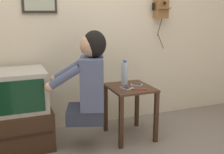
{
  "coord_description": "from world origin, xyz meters",
  "views": [
    {
      "loc": [
        -0.79,
        -2.08,
        1.36
      ],
      "look_at": [
        0.21,
        0.51,
        0.71
      ],
      "focal_mm": 45.0,
      "sensor_mm": 36.0,
      "label": 1
    }
  ],
  "objects_px": {
    "water_bottle": "(125,73)",
    "toothbrush": "(137,89)",
    "cell_phone_held": "(126,88)",
    "cell_phone_spare": "(137,85)",
    "person": "(89,78)",
    "wall_phone_antique": "(161,5)",
    "television": "(20,90)"
  },
  "relations": [
    {
      "from": "cell_phone_spare",
      "to": "water_bottle",
      "type": "bearing_deg",
      "value": 71.95
    },
    {
      "from": "cell_phone_held",
      "to": "cell_phone_spare",
      "type": "xyz_separation_m",
      "value": [
        0.17,
        0.09,
        0.0
      ]
    },
    {
      "from": "person",
      "to": "cell_phone_held",
      "type": "height_order",
      "value": "person"
    },
    {
      "from": "cell_phone_held",
      "to": "cell_phone_spare",
      "type": "relative_size",
      "value": 0.99
    },
    {
      "from": "wall_phone_antique",
      "to": "cell_phone_held",
      "type": "bearing_deg",
      "value": -143.08
    },
    {
      "from": "television",
      "to": "cell_phone_spare",
      "type": "height_order",
      "value": "television"
    },
    {
      "from": "wall_phone_antique",
      "to": "toothbrush",
      "type": "distance_m",
      "value": 1.2
    },
    {
      "from": "cell_phone_held",
      "to": "toothbrush",
      "type": "bearing_deg",
      "value": -53.38
    },
    {
      "from": "television",
      "to": "wall_phone_antique",
      "type": "xyz_separation_m",
      "value": [
        1.73,
        0.27,
        0.84
      ]
    },
    {
      "from": "cell_phone_held",
      "to": "toothbrush",
      "type": "relative_size",
      "value": 0.87
    },
    {
      "from": "water_bottle",
      "to": "person",
      "type": "bearing_deg",
      "value": -155.99
    },
    {
      "from": "wall_phone_antique",
      "to": "water_bottle",
      "type": "xyz_separation_m",
      "value": [
        -0.63,
        -0.34,
        -0.74
      ]
    },
    {
      "from": "television",
      "to": "cell_phone_spare",
      "type": "xyz_separation_m",
      "value": [
        1.2,
        -0.16,
        -0.02
      ]
    },
    {
      "from": "toothbrush",
      "to": "person",
      "type": "bearing_deg",
      "value": 102.79
    },
    {
      "from": "water_bottle",
      "to": "toothbrush",
      "type": "bearing_deg",
      "value": -81.62
    },
    {
      "from": "television",
      "to": "toothbrush",
      "type": "height_order",
      "value": "television"
    },
    {
      "from": "water_bottle",
      "to": "wall_phone_antique",
      "type": "bearing_deg",
      "value": 28.57
    },
    {
      "from": "water_bottle",
      "to": "toothbrush",
      "type": "xyz_separation_m",
      "value": [
        0.04,
        -0.25,
        -0.12
      ]
    },
    {
      "from": "water_bottle",
      "to": "toothbrush",
      "type": "height_order",
      "value": "water_bottle"
    },
    {
      "from": "television",
      "to": "cell_phone_spare",
      "type": "bearing_deg",
      "value": -7.77
    },
    {
      "from": "person",
      "to": "wall_phone_antique",
      "type": "height_order",
      "value": "wall_phone_antique"
    },
    {
      "from": "person",
      "to": "wall_phone_antique",
      "type": "bearing_deg",
      "value": -44.9
    },
    {
      "from": "cell_phone_spare",
      "to": "water_bottle",
      "type": "xyz_separation_m",
      "value": [
        -0.11,
        0.09,
        0.12
      ]
    },
    {
      "from": "television",
      "to": "water_bottle",
      "type": "relative_size",
      "value": 1.88
    },
    {
      "from": "cell_phone_spare",
      "to": "toothbrush",
      "type": "relative_size",
      "value": 0.88
    },
    {
      "from": "person",
      "to": "toothbrush",
      "type": "xyz_separation_m",
      "value": [
        0.5,
        -0.04,
        -0.15
      ]
    },
    {
      "from": "cell_phone_spare",
      "to": "person",
      "type": "bearing_deg",
      "value": 123.87
    },
    {
      "from": "cell_phone_held",
      "to": "cell_phone_spare",
      "type": "bearing_deg",
      "value": 10.35
    },
    {
      "from": "toothbrush",
      "to": "cell_phone_held",
      "type": "bearing_deg",
      "value": 71.75
    },
    {
      "from": "wall_phone_antique",
      "to": "cell_phone_spare",
      "type": "distance_m",
      "value": 1.1
    },
    {
      "from": "person",
      "to": "cell_phone_spare",
      "type": "distance_m",
      "value": 0.6
    },
    {
      "from": "water_bottle",
      "to": "cell_phone_held",
      "type": "bearing_deg",
      "value": -109.54
    }
  ]
}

